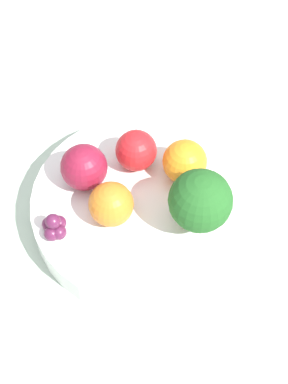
# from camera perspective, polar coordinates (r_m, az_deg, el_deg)

# --- Properties ---
(ground_plane) EXTENTS (6.00, 6.00, 0.00)m
(ground_plane) POSITION_cam_1_polar(r_m,az_deg,el_deg) (0.61, 0.00, -3.49)
(ground_plane) COLOR gray
(table_surface) EXTENTS (1.20, 1.20, 0.02)m
(table_surface) POSITION_cam_1_polar(r_m,az_deg,el_deg) (0.60, 0.00, -2.99)
(table_surface) COLOR #B2C6B2
(table_surface) RESTS_ON ground_plane
(bowl) EXTENTS (0.24, 0.24, 0.04)m
(bowl) POSITION_cam_1_polar(r_m,az_deg,el_deg) (0.58, 0.00, -1.55)
(bowl) COLOR white
(bowl) RESTS_ON table_surface
(broccoli) EXTENTS (0.06, 0.06, 0.07)m
(broccoli) POSITION_cam_1_polar(r_m,az_deg,el_deg) (0.52, 6.19, -0.75)
(broccoli) COLOR #99C17A
(broccoli) RESTS_ON bowl
(apple_red) EXTENTS (0.05, 0.05, 0.05)m
(apple_red) POSITION_cam_1_polar(r_m,az_deg,el_deg) (0.56, -6.42, 2.64)
(apple_red) COLOR maroon
(apple_red) RESTS_ON bowl
(apple_green) EXTENTS (0.05, 0.05, 0.05)m
(apple_green) POSITION_cam_1_polar(r_m,az_deg,el_deg) (0.58, -0.85, 4.45)
(apple_green) COLOR red
(apple_green) RESTS_ON bowl
(orange_front) EXTENTS (0.05, 0.05, 0.05)m
(orange_front) POSITION_cam_1_polar(r_m,az_deg,el_deg) (0.53, -3.53, -1.29)
(orange_front) COLOR orange
(orange_front) RESTS_ON bowl
(orange_back) EXTENTS (0.05, 0.05, 0.05)m
(orange_back) POSITION_cam_1_polar(r_m,az_deg,el_deg) (0.57, 4.36, 3.25)
(orange_back) COLOR orange
(orange_back) RESTS_ON bowl
(grape_cluster) EXTENTS (0.03, 0.03, 0.03)m
(grape_cluster) POSITION_cam_1_polar(r_m,az_deg,el_deg) (0.54, -9.54, -3.68)
(grape_cluster) COLOR #5B1E42
(grape_cluster) RESTS_ON bowl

